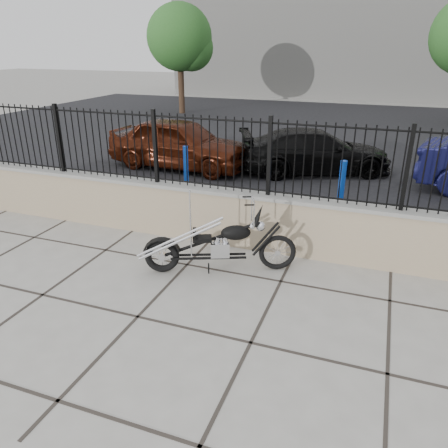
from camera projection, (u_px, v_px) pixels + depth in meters
name	position (u px, v px, depth m)	size (l,w,h in m)	color
ground_plane	(138.00, 317.00, 5.53)	(90.00, 90.00, 0.00)	#99968E
parking_lot	(310.00, 135.00, 16.36)	(30.00, 30.00, 0.00)	black
retaining_wall	(211.00, 214.00, 7.52)	(14.00, 0.36, 0.96)	gray
iron_fence	(210.00, 153.00, 7.10)	(14.00, 0.08, 1.20)	black
background_building	(354.00, 29.00, 26.95)	(22.00, 6.00, 8.00)	beige
chopper_motorcycle	(217.00, 231.00, 6.41)	(2.17, 0.38, 1.30)	black
car_red	(180.00, 143.00, 11.90)	(1.61, 4.00, 1.36)	#411609
car_black	(315.00, 151.00, 11.47)	(1.61, 3.95, 1.15)	black
bollard_a	(186.00, 166.00, 10.39)	(0.12, 0.12, 0.98)	#0B2FA6
bollard_b	(341.00, 187.00, 8.75)	(0.13, 0.13, 1.08)	#0D38CC
tree_left	(179.00, 34.00, 20.24)	(3.04, 3.04, 5.12)	#382619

